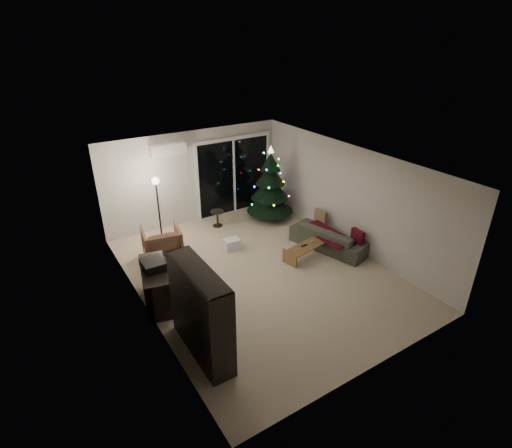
{
  "coord_description": "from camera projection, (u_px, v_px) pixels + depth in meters",
  "views": [
    {
      "loc": [
        -4.01,
        -6.22,
        4.85
      ],
      "look_at": [
        0.1,
        0.3,
        1.05
      ],
      "focal_mm": 28.0,
      "sensor_mm": 36.0,
      "label": 1
    }
  ],
  "objects": [
    {
      "name": "cardboard_box_a",
      "position": [
        196.0,
        287.0,
        8.06
      ],
      "size": [
        0.46,
        0.41,
        0.27
      ],
      "primitive_type": "cube",
      "rotation": [
        0.0,
        0.0,
        -0.43
      ],
      "color": "white",
      "rests_on": "floor"
    },
    {
      "name": "floor_lamp",
      "position": [
        159.0,
        212.0,
        9.68
      ],
      "size": [
        0.27,
        0.27,
        1.66
      ],
      "primitive_type": "cylinder",
      "color": "black",
      "rests_on": "floor"
    },
    {
      "name": "media_cabinet",
      "position": [
        156.0,
        285.0,
        7.68
      ],
      "size": [
        0.74,
        1.33,
        0.78
      ],
      "primitive_type": "cube",
      "rotation": [
        0.0,
        0.0,
        -0.22
      ],
      "color": "black",
      "rests_on": "floor"
    },
    {
      "name": "stereo",
      "position": [
        153.0,
        264.0,
        7.47
      ],
      "size": [
        0.4,
        0.47,
        0.17
      ],
      "primitive_type": "cube",
      "color": "black",
      "rests_on": "media_cabinet"
    },
    {
      "name": "room",
      "position": [
        242.0,
        203.0,
        9.68
      ],
      "size": [
        6.5,
        7.51,
        2.6
      ],
      "color": "beige",
      "rests_on": "ground"
    },
    {
      "name": "cushion_b",
      "position": [
        358.0,
        237.0,
        9.19
      ],
      "size": [
        0.14,
        0.37,
        0.37
      ],
      "primitive_type": "cube",
      "rotation": [
        0.0,
        0.0,
        -0.07
      ],
      "color": "#4A0E18",
      "rests_on": "sofa"
    },
    {
      "name": "cardboard_box_b",
      "position": [
        232.0,
        244.0,
        9.69
      ],
      "size": [
        0.39,
        0.31,
        0.26
      ],
      "primitive_type": "cube",
      "rotation": [
        0.0,
        0.0,
        -0.1
      ],
      "color": "white",
      "rests_on": "floor"
    },
    {
      "name": "sofa",
      "position": [
        330.0,
        238.0,
        9.67
      ],
      "size": [
        1.22,
        2.04,
        0.56
      ],
      "primitive_type": "imported",
      "rotation": [
        0.0,
        0.0,
        1.84
      ],
      "color": "#383D32",
      "rests_on": "floor"
    },
    {
      "name": "side_table",
      "position": [
        217.0,
        218.0,
        10.77
      ],
      "size": [
        0.39,
        0.39,
        0.44
      ],
      "primitive_type": "cylinder",
      "rotation": [
        0.0,
        0.0,
        -0.12
      ],
      "color": "black",
      "rests_on": "floor"
    },
    {
      "name": "sofa_throw",
      "position": [
        327.0,
        234.0,
        9.56
      ],
      "size": [
        0.6,
        1.38,
        0.05
      ],
      "primitive_type": "cube",
      "color": "#4A0E18",
      "rests_on": "sofa"
    },
    {
      "name": "bookshelf",
      "position": [
        189.0,
        317.0,
        6.24
      ],
      "size": [
        0.67,
        1.62,
        1.58
      ],
      "primitive_type": null,
      "rotation": [
        0.0,
        0.0,
        -0.18
      ],
      "color": "black",
      "rests_on": "floor"
    },
    {
      "name": "armchair",
      "position": [
        162.0,
        243.0,
        9.18
      ],
      "size": [
        0.98,
        1.0,
        0.78
      ],
      "primitive_type": "imported",
      "rotation": [
        0.0,
        0.0,
        2.96
      ],
      "color": "brown",
      "rests_on": "floor"
    },
    {
      "name": "remote_a",
      "position": [
        304.0,
        245.0,
        9.11
      ],
      "size": [
        0.15,
        0.04,
        0.02
      ],
      "primitive_type": "cube",
      "color": "black",
      "rests_on": "coffee_table"
    },
    {
      "name": "christmas_tree",
      "position": [
        270.0,
        183.0,
        10.84
      ],
      "size": [
        1.4,
        1.4,
        2.09
      ],
      "primitive_type": "cone",
      "rotation": [
        0.0,
        0.0,
        -0.09
      ],
      "color": "black",
      "rests_on": "floor"
    },
    {
      "name": "remote_b",
      "position": [
        311.0,
        242.0,
        9.27
      ],
      "size": [
        0.14,
        0.08,
        0.02
      ],
      "primitive_type": "cube",
      "rotation": [
        0.0,
        0.0,
        0.35
      ],
      "color": "slate",
      "rests_on": "coffee_table"
    },
    {
      "name": "ottoman",
      "position": [
        172.0,
        248.0,
        9.35
      ],
      "size": [
        0.46,
        0.46,
        0.41
      ],
      "primitive_type": "cube",
      "rotation": [
        0.0,
        0.0,
        -0.0
      ],
      "color": "silver",
      "rests_on": "floor"
    },
    {
      "name": "coffee_table",
      "position": [
        309.0,
        251.0,
        9.27
      ],
      "size": [
        1.23,
        0.64,
        0.37
      ],
      "primitive_type": null,
      "rotation": [
        0.0,
        0.0,
        0.21
      ],
      "color": "olive",
      "rests_on": "floor"
    },
    {
      "name": "cushion_a",
      "position": [
        321.0,
        217.0,
        10.18
      ],
      "size": [
        0.14,
        0.38,
        0.37
      ],
      "primitive_type": "cube",
      "rotation": [
        0.0,
        0.0,
        0.09
      ],
      "color": "tan",
      "rests_on": "sofa"
    }
  ]
}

